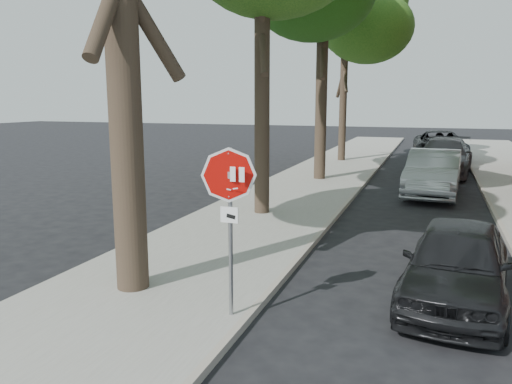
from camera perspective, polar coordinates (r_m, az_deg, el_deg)
ground at (r=7.83m, az=2.08°, el=-15.31°), size 120.00×120.00×0.00m
sidewalk_left at (r=19.58m, az=5.70°, el=0.56°), size 4.00×55.00×0.12m
curb_left at (r=19.20m, az=11.65°, el=0.21°), size 0.12×55.00×0.13m
curb_right at (r=19.12m, az=24.81°, el=-0.59°), size 0.12×55.00×0.13m
stop_sign at (r=7.42m, az=-3.04°, el=-0.88°), size 0.76×0.34×2.61m
tree_far at (r=28.52m, az=10.18°, el=17.96°), size 5.29×4.91×9.33m
car_a at (r=9.17m, az=21.96°, el=-7.52°), size 2.05×4.23×1.39m
car_b at (r=19.10m, az=19.60°, el=2.06°), size 2.04×5.07×1.64m
car_c at (r=24.72m, az=20.68°, el=3.80°), size 2.88×5.94×1.66m
car_d at (r=30.86m, az=20.26°, el=5.02°), size 3.19×6.18×1.66m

